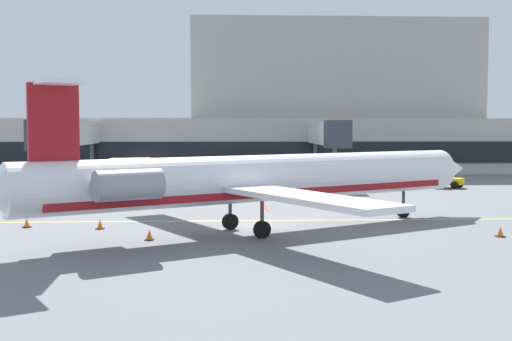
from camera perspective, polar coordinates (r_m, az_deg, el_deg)
name	(u,v)px	position (r m, az deg, el deg)	size (l,w,h in m)	color
ground	(257,227)	(38.05, 0.10, -5.01)	(120.00, 120.00, 0.11)	slate
terminal_building	(299,113)	(87.73, 3.81, 5.03)	(73.58, 17.58, 20.10)	#B7B2A8
jet_bridge_west	(326,134)	(68.82, 6.18, 3.21)	(2.40, 17.71, 6.45)	silver
jet_bridge_east	(69,134)	(67.12, -16.10, 3.07)	(2.40, 22.95, 6.43)	silver
regional_jet	(258,179)	(35.56, 0.20, -0.77)	(29.68, 22.00, 7.90)	white
baggage_tug	(377,173)	(68.88, 10.60, -0.21)	(3.51, 3.47, 2.25)	silver
pushback_tractor	(183,188)	(51.13, -6.40, -1.58)	(3.86, 4.21, 2.15)	silver
belt_loader	(442,177)	(64.61, 16.09, -0.55)	(3.37, 3.16, 2.31)	#E5B20C
fuel_tank	(131,168)	(70.84, -10.93, 0.21)	(6.11, 2.85, 2.49)	white
safety_cone_alpha	(500,232)	(36.81, 20.70, -5.09)	(0.47, 0.47, 0.55)	orange
safety_cone_bravo	(149,235)	(33.92, -9.37, -5.64)	(0.47, 0.47, 0.55)	orange
safety_cone_charlie	(100,225)	(38.10, -13.56, -4.65)	(0.47, 0.47, 0.55)	orange
safety_cone_delta	(27,223)	(39.89, -19.52, -4.39)	(0.47, 0.47, 0.55)	orange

